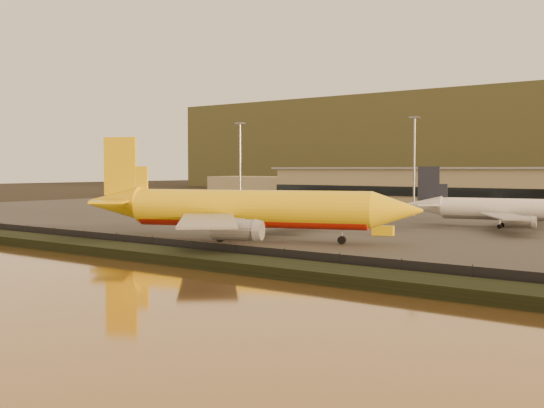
{
  "coord_description": "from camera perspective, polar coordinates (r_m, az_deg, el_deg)",
  "views": [
    {
      "loc": [
        68.13,
        -80.22,
        12.41
      ],
      "look_at": [
        -3.37,
        12.0,
        6.29
      ],
      "focal_mm": 45.0,
      "sensor_mm": 36.0,
      "label": 1
    }
  ],
  "objects": [
    {
      "name": "tarmac",
      "position": [
        188.4,
        16.5,
        -0.87
      ],
      "size": [
        320.0,
        220.0,
        0.2
      ],
      "primitive_type": "cube",
      "color": "#2D2D2D",
      "rests_on": "ground"
    },
    {
      "name": "terminal_building",
      "position": [
        221.84,
        15.9,
        1.29
      ],
      "size": [
        202.0,
        25.0,
        12.6
      ],
      "color": "tan",
      "rests_on": "tarmac"
    },
    {
      "name": "gse_vehicle_yellow",
      "position": [
        125.91,
        9.27,
        -2.2
      ],
      "size": [
        4.22,
        2.8,
        1.75
      ],
      "primitive_type": "cube",
      "rotation": [
        0.0,
        0.0,
        0.29
      ],
      "color": "yellow",
      "rests_on": "tarmac"
    },
    {
      "name": "apron_light_masts",
      "position": [
        164.1,
        18.93,
        3.99
      ],
      "size": [
        152.2,
        12.2,
        25.4
      ],
      "color": "slate",
      "rests_on": "tarmac"
    },
    {
      "name": "embankment",
      "position": [
        93.68,
        -9.31,
        -4.22
      ],
      "size": [
        320.0,
        7.0,
        1.4
      ],
      "primitive_type": "cube",
      "color": "black",
      "rests_on": "ground"
    },
    {
      "name": "gse_vehicle_white",
      "position": [
        147.37,
        -3.83,
        -1.36
      ],
      "size": [
        4.86,
        2.79,
        2.06
      ],
      "primitive_type": "cube",
      "rotation": [
        0.0,
        0.0,
        -0.17
      ],
      "color": "white",
      "rests_on": "tarmac"
    },
    {
      "name": "ground",
      "position": [
        105.98,
        -2.54,
        -3.73
      ],
      "size": [
        900.0,
        900.0,
        0.0
      ],
      "primitive_type": "plane",
      "color": "black",
      "rests_on": "ground"
    },
    {
      "name": "perimeter_fence",
      "position": [
        96.35,
        -7.56,
        -3.64
      ],
      "size": [
        300.0,
        0.05,
        2.2
      ],
      "primitive_type": "cube",
      "color": "black",
      "rests_on": "tarmac"
    },
    {
      "name": "dhl_cargo_jet",
      "position": [
        114.61,
        -2.35,
        -0.46
      ],
      "size": [
        57.44,
        54.48,
        17.75
      ],
      "rotation": [
        0.0,
        0.0,
        0.36
      ],
      "color": "yellow",
      "rests_on": "tarmac"
    },
    {
      "name": "white_narrowbody_jet",
      "position": [
        146.52,
        19.53,
        -0.48
      ],
      "size": [
        43.66,
        41.99,
        12.6
      ],
      "rotation": [
        0.0,
        0.0,
        0.2
      ],
      "color": "white",
      "rests_on": "tarmac"
    }
  ]
}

